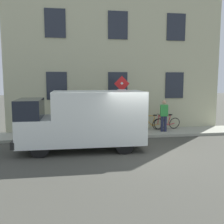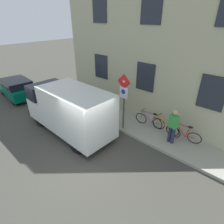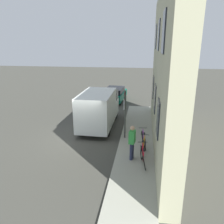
{
  "view_description": "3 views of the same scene",
  "coord_description": "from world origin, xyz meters",
  "px_view_note": "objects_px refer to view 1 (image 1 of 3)",
  "views": [
    {
      "loc": [
        -10.37,
        2.72,
        3.03
      ],
      "look_at": [
        1.8,
        0.72,
        1.45
      ],
      "focal_mm": 41.94,
      "sensor_mm": 36.0,
      "label": 1
    },
    {
      "loc": [
        -4.04,
        -5.07,
        5.56
      ],
      "look_at": [
        2.21,
        0.62,
        1.07
      ],
      "focal_mm": 29.13,
      "sensor_mm": 36.0,
      "label": 2
    },
    {
      "loc": [
        3.57,
        -12.06,
        5.57
      ],
      "look_at": [
        1.59,
        1.37,
        1.31
      ],
      "focal_mm": 35.56,
      "sensor_mm": 36.0,
      "label": 3
    }
  ],
  "objects_px": {
    "bicycle_red": "(166,123)",
    "bicycle_purple": "(134,124)",
    "bicycle_orange": "(150,123)",
    "pedestrian": "(164,115)",
    "sign_post_stacked": "(122,97)",
    "delivery_van": "(84,119)"
  },
  "relations": [
    {
      "from": "bicycle_red",
      "to": "pedestrian",
      "type": "distance_m",
      "value": 0.86
    },
    {
      "from": "delivery_van",
      "to": "bicycle_purple",
      "type": "xyz_separation_m",
      "value": [
        3.06,
        -2.95,
        -0.82
      ]
    },
    {
      "from": "sign_post_stacked",
      "to": "bicycle_purple",
      "type": "height_order",
      "value": "sign_post_stacked"
    },
    {
      "from": "bicycle_red",
      "to": "sign_post_stacked",
      "type": "bearing_deg",
      "value": 15.92
    },
    {
      "from": "bicycle_purple",
      "to": "bicycle_red",
      "type": "bearing_deg",
      "value": 172.7
    },
    {
      "from": "sign_post_stacked",
      "to": "pedestrian",
      "type": "distance_m",
      "value": 2.75
    },
    {
      "from": "bicycle_orange",
      "to": "bicycle_purple",
      "type": "xyz_separation_m",
      "value": [
        -0.0,
        0.94,
        0.0
      ]
    },
    {
      "from": "bicycle_purple",
      "to": "sign_post_stacked",
      "type": "bearing_deg",
      "value": 43.02
    },
    {
      "from": "bicycle_red",
      "to": "pedestrian",
      "type": "height_order",
      "value": "pedestrian"
    },
    {
      "from": "delivery_van",
      "to": "bicycle_purple",
      "type": "distance_m",
      "value": 4.33
    },
    {
      "from": "bicycle_purple",
      "to": "pedestrian",
      "type": "height_order",
      "value": "pedestrian"
    },
    {
      "from": "sign_post_stacked",
      "to": "bicycle_purple",
      "type": "relative_size",
      "value": 1.69
    },
    {
      "from": "bicycle_red",
      "to": "pedestrian",
      "type": "relative_size",
      "value": 1.0
    },
    {
      "from": "sign_post_stacked",
      "to": "bicycle_orange",
      "type": "distance_m",
      "value": 2.72
    },
    {
      "from": "sign_post_stacked",
      "to": "bicycle_orange",
      "type": "bearing_deg",
      "value": -58.68
    },
    {
      "from": "sign_post_stacked",
      "to": "bicycle_red",
      "type": "distance_m",
      "value": 3.44
    },
    {
      "from": "sign_post_stacked",
      "to": "delivery_van",
      "type": "bearing_deg",
      "value": 133.73
    },
    {
      "from": "sign_post_stacked",
      "to": "bicycle_orange",
      "type": "relative_size",
      "value": 1.69
    },
    {
      "from": "delivery_van",
      "to": "pedestrian",
      "type": "bearing_deg",
      "value": -150.03
    },
    {
      "from": "bicycle_red",
      "to": "bicycle_purple",
      "type": "xyz_separation_m",
      "value": [
        -0.0,
        1.88,
        0.0
      ]
    },
    {
      "from": "pedestrian",
      "to": "delivery_van",
      "type": "bearing_deg",
      "value": -50.13
    },
    {
      "from": "bicycle_red",
      "to": "bicycle_orange",
      "type": "distance_m",
      "value": 0.94
    }
  ]
}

